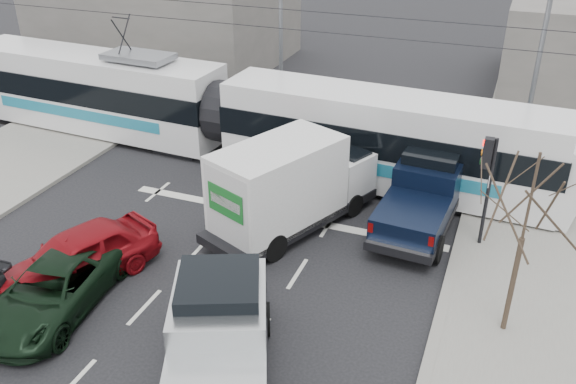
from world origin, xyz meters
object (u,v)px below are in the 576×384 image
(green_car, at_px, (54,289))
(box_truck, at_px, (290,187))
(bare_tree, at_px, (529,206))
(street_lamp_near, at_px, (538,36))
(red_car, at_px, (78,257))
(tram, at_px, (224,113))
(traffic_signal, at_px, (487,169))
(street_lamp_far, at_px, (277,4))
(navy_pickup, at_px, (425,191))
(silver_pickup, at_px, (218,342))

(green_car, bearing_deg, box_truck, 48.31)
(bare_tree, distance_m, street_lamp_near, 11.58)
(bare_tree, height_order, red_car, bare_tree)
(tram, distance_m, green_car, 10.91)
(traffic_signal, height_order, street_lamp_near, street_lamp_near)
(traffic_signal, xyz_separation_m, red_car, (-10.58, -6.08, -1.92))
(street_lamp_far, height_order, green_car, street_lamp_far)
(box_truck, height_order, green_car, box_truck)
(navy_pickup, bearing_deg, box_truck, -149.98)
(tram, bearing_deg, green_car, -85.97)
(street_lamp_far, xyz_separation_m, tram, (0.11, -6.08, -3.23))
(street_lamp_near, bearing_deg, silver_pickup, -110.34)
(bare_tree, relative_size, box_truck, 0.75)
(street_lamp_near, distance_m, red_car, 18.26)
(red_car, bearing_deg, box_truck, 69.54)
(bare_tree, height_order, tram, tram)
(green_car, relative_size, red_car, 1.03)
(tram, bearing_deg, bare_tree, -29.42)
(tram, relative_size, box_truck, 3.89)
(street_lamp_near, xyz_separation_m, street_lamp_far, (-11.50, 2.00, 0.00))
(box_truck, relative_size, red_car, 1.40)
(street_lamp_near, relative_size, street_lamp_far, 1.00)
(traffic_signal, height_order, silver_pickup, traffic_signal)
(bare_tree, relative_size, street_lamp_far, 0.56)
(street_lamp_near, relative_size, navy_pickup, 1.55)
(bare_tree, height_order, box_truck, bare_tree)
(navy_pickup, xyz_separation_m, green_car, (-8.49, -8.29, -0.49))
(street_lamp_near, relative_size, red_car, 1.88)
(traffic_signal, relative_size, silver_pickup, 0.53)
(street_lamp_near, bearing_deg, navy_pickup, -112.21)
(red_car, bearing_deg, silver_pickup, 2.44)
(box_truck, bearing_deg, tram, 158.88)
(green_car, bearing_deg, red_car, 93.35)
(street_lamp_near, xyz_separation_m, box_truck, (-6.76, -8.63, -3.54))
(street_lamp_near, height_order, green_car, street_lamp_near)
(green_car, bearing_deg, navy_pickup, 37.84)
(street_lamp_near, height_order, tram, street_lamp_near)
(traffic_signal, relative_size, box_truck, 0.54)
(street_lamp_far, relative_size, green_car, 1.82)
(box_truck, bearing_deg, traffic_signal, 34.16)
(tram, height_order, red_car, tram)
(traffic_signal, distance_m, street_lamp_far, 14.47)
(box_truck, distance_m, green_car, 7.75)
(bare_tree, bearing_deg, green_car, -163.41)
(navy_pickup, distance_m, red_car, 11.16)
(tram, bearing_deg, navy_pickup, -13.37)
(bare_tree, height_order, navy_pickup, bare_tree)
(street_lamp_far, bearing_deg, box_truck, -65.94)
(silver_pickup, height_order, box_truck, box_truck)
(street_lamp_near, distance_m, navy_pickup, 8.17)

